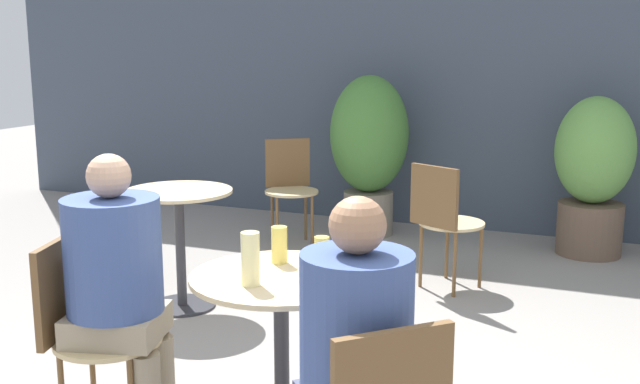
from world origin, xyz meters
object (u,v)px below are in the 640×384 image
Objects in this scene: bistro_chair_2 at (443,214)px; beer_glass_0 at (279,245)px; seated_person_1 at (354,349)px; beer_glass_1 at (250,259)px; cafe_table_far at (180,224)px; seated_person_0 at (118,277)px; bistro_chair_0 at (85,321)px; cafe_table_near at (281,323)px; potted_plant_1 at (593,170)px; beer_glass_2 at (322,258)px; potted_plant_0 at (369,145)px; bistro_chair_4 at (290,181)px.

beer_glass_0 is (-0.20, -2.08, 0.30)m from bistro_chair_2.
beer_glass_1 is (-0.51, 0.31, 0.14)m from seated_person_1.
cafe_table_far is 1.63m from seated_person_0.
bistro_chair_0 reaches higher than cafe_table_far.
bistro_chair_2 is (0.90, 2.43, 0.00)m from bistro_chair_0.
beer_glass_1 is at bearing -85.40° from beer_glass_0.
seated_person_1 is (0.46, -0.46, 0.15)m from cafe_table_near.
bistro_chair_0 reaches higher than cafe_table_near.
seated_person_0 is 0.98× the size of potted_plant_1.
bistro_chair_2 is at bearing 32.87° from cafe_table_far.
seated_person_1 is at bearing -44.97° from cafe_table_near.
beer_glass_2 reaches higher than cafe_table_far.
potted_plant_0 is at bearing 105.51° from beer_glass_2.
potted_plant_0 reaches higher than seated_person_0.
seated_person_0 is at bearing -90.00° from bistro_chair_0.
seated_person_1 is at bearing -120.03° from seated_person_0.
bistro_chair_0 is (0.52, -1.51, -0.01)m from cafe_table_far.
seated_person_1 is at bearing -48.58° from beer_glass_0.
beer_glass_0 is 3.54m from potted_plant_1.
cafe_table_near is 4.95× the size of beer_glass_0.
cafe_table_far is 0.88× the size of bistro_chair_2.
beer_glass_1 is at bearing -107.56° from cafe_table_near.
cafe_table_far is 2.49m from seated_person_1.
potted_plant_1 is (1.77, 3.73, 0.14)m from bistro_chair_0.
bistro_chair_4 is (-1.31, 2.97, -0.03)m from cafe_table_near.
beer_glass_1 is at bearing -100.84° from bistro_chair_0.
cafe_table_near is 1.00× the size of cafe_table_far.
potted_plant_0 is at bearing -14.62° from bistro_chair_0.
cafe_table_near is 2.23m from bistro_chair_2.
beer_glass_0 is at bearing -43.56° from cafe_table_far.
beer_glass_2 is at bearing -97.25° from bistro_chair_4.
beer_glass_0 is at bearing -77.72° from potted_plant_0.
seated_person_0 is at bearing -164.97° from cafe_table_near.
bistro_chair_2 is at bearing 85.68° from beer_glass_1.
beer_glass_2 is at bearing -41.45° from cafe_table_far.
beer_glass_0 reaches higher than cafe_table_near.
seated_person_1 is at bearing -58.06° from beer_glass_2.
potted_plant_1 is at bearing -20.24° from bistro_chair_4.
beer_glass_1 is (0.02, -0.30, 0.02)m from beer_glass_0.
cafe_table_near is at bearing -90.00° from seated_person_1.
cafe_table_far is 0.63× the size of seated_person_1.
cafe_table_far is 0.88× the size of bistro_chair_4.
cafe_table_near is at bearing -105.76° from potted_plant_1.
bistro_chair_0 is at bearing -114.16° from bistro_chair_4.
bistro_chair_2 is 5.27× the size of beer_glass_2.
seated_person_0 is (-0.63, -0.17, 0.16)m from cafe_table_near.
seated_person_0 reaches higher than beer_glass_0.
bistro_chair_4 is at bearing -2.00° from bistro_chair_2.
potted_plant_1 is (0.86, 1.30, 0.14)m from bistro_chair_2.
seated_person_1 is (1.75, -1.76, 0.17)m from cafe_table_far.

